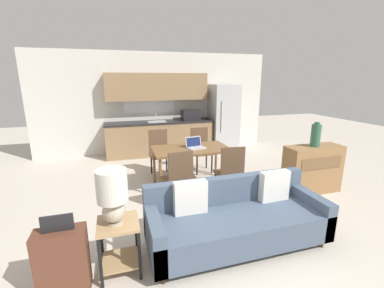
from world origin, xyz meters
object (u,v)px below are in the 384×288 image
Objects in this scene: credenza at (312,169)px; laptop at (195,145)px; couch at (235,218)px; suitcase at (63,261)px; side_table at (119,239)px; dining_chair_near_left at (178,177)px; table_lamp at (112,193)px; dining_chair_far_right at (201,148)px; refrigerator at (224,118)px; dining_table at (191,152)px; dining_chair_near_right at (230,171)px; vase at (316,135)px; dining_chair_far_left at (160,151)px.

laptop reaches higher than credenza.
suitcase is at bearing -173.60° from couch.
dining_chair_near_left is (0.93, 1.19, 0.14)m from side_table.
dining_chair_near_left reaches higher than credenza.
table_lamp reaches higher than dining_chair_far_right.
refrigerator reaches higher than couch.
dining_table is at bearing 90.23° from couch.
table_lamp reaches higher than side_table.
suitcase is (-1.98, -2.07, -0.47)m from laptop.
refrigerator is 1.94× the size of dining_chair_near_left.
credenza is at bearing -46.83° from dining_chair_far_right.
dining_chair_far_right is (0.90, 1.52, 0.00)m from dining_chair_near_left.
dining_chair_far_right is (0.01, 1.51, 0.00)m from dining_chair_near_right.
side_table is at bearing -162.57° from vase.
dining_chair_near_left is (0.02, -1.56, 0.00)m from dining_chair_far_left.
dining_table is at bearing 47.43° from suitcase.
dining_chair_near_right is at bearing 172.29° from dining_chair_near_left.
vase is at bearing -83.90° from refrigerator.
dining_table reaches higher than side_table.
dining_table is 0.90m from dining_chair_far_right.
dining_chair_far_right is 2.63× the size of laptop.
dining_chair_near_left is at bearing 112.41° from couch.
side_table is (-1.38, -0.09, 0.05)m from couch.
table_lamp reaches higher than dining_chair_far_left.
vase is at bearing 17.43° from side_table.
table_lamp reaches higher than couch.
laptop is (-0.37, 0.76, 0.28)m from dining_chair_near_right.
laptop is (1.48, 1.96, -0.11)m from table_lamp.
dining_chair_far_right is (0.91, -0.04, 0.00)m from dining_chair_far_left.
laptop is at bearing -59.18° from dining_chair_far_left.
vase is 2.50m from dining_chair_near_left.
couch is 3.76× the size of side_table.
refrigerator reaches higher than dining_chair_near_left.
suitcase is at bearing -166.73° from table_lamp.
suitcase is (-3.92, -1.19, -0.10)m from credenza.
side_table is 3.60m from vase.
vase reaches higher than laptop.
table_lamp reaches higher than suitcase.
refrigerator is 1.30× the size of dining_table.
dining_chair_near_right is 1.51m from dining_chair_far_right.
suitcase is at bearing -120.05° from dining_chair_far_left.
side_table is at bearing 43.69° from dining_chair_near_left.
dining_chair_far_right is (-1.20, -1.51, -0.41)m from refrigerator.
side_table is 0.56× the size of credenza.
credenza is 2.46m from dining_chair_near_left.
dining_chair_near_left is at bearing -92.77° from dining_chair_far_left.
side_table is at bearing -111.84° from dining_chair_far_left.
credenza is at bearing -35.82° from laptop.
dining_chair_far_left is 0.91m from dining_chair_far_right.
dining_chair_far_left is at bearing -97.53° from dining_chair_near_left.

